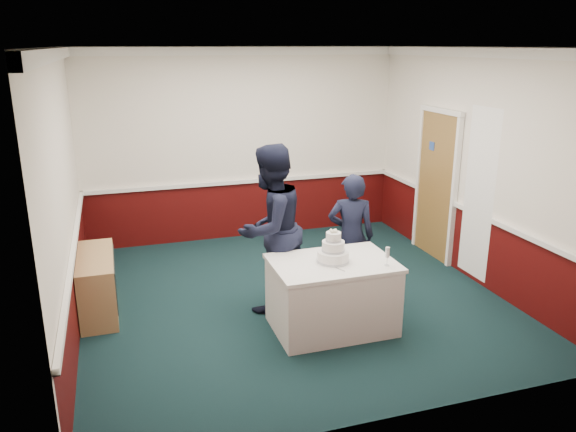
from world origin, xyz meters
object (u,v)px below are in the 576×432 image
object	(u,v)px
wedding_cake	(333,252)
cake_knife	(337,268)
champagne_flute	(387,253)
person_woman	(351,236)
sideboard	(98,284)
person_man	(270,229)
cake_table	(332,294)

from	to	relation	value
wedding_cake	cake_knife	distance (m)	0.23
wedding_cake	champagne_flute	distance (m)	0.57
cake_knife	person_woman	xyz separation A→B (m)	(0.56, 0.93, -0.01)
sideboard	champagne_flute	world-z (taller)	champagne_flute
champagne_flute	cake_knife	bearing A→B (deg)	171.42
person_man	wedding_cake	bearing A→B (deg)	90.49
cake_table	person_man	size ratio (longest dim) A/B	0.67
person_man	champagne_flute	bearing A→B (deg)	100.73
cake_table	cake_knife	bearing A→B (deg)	-98.53
sideboard	wedding_cake	world-z (taller)	wedding_cake
cake_knife	person_man	bearing A→B (deg)	93.86
wedding_cake	person_man	size ratio (longest dim) A/B	0.18
cake_knife	sideboard	bearing A→B (deg)	126.93
wedding_cake	person_man	world-z (taller)	person_man
wedding_cake	person_woman	bearing A→B (deg)	53.94
person_woman	sideboard	bearing A→B (deg)	11.76
sideboard	wedding_cake	xyz separation A→B (m)	(2.46, -1.19, 0.55)
person_woman	cake_knife	bearing A→B (deg)	79.46
cake_table	champagne_flute	world-z (taller)	champagne_flute
wedding_cake	cake_knife	bearing A→B (deg)	-98.53
sideboard	cake_knife	xyz separation A→B (m)	(2.43, -1.39, 0.44)
wedding_cake	person_man	xyz separation A→B (m)	(-0.50, 0.72, 0.08)
champagne_flute	person_man	xyz separation A→B (m)	(-1.00, 1.00, 0.06)
cake_table	wedding_cake	xyz separation A→B (m)	(0.00, 0.00, 0.50)
person_man	person_woman	distance (m)	1.05
person_man	sideboard	bearing A→B (deg)	-48.00
person_woman	wedding_cake	bearing A→B (deg)	74.52
person_woman	champagne_flute	bearing A→B (deg)	108.78
champagne_flute	person_man	distance (m)	1.41
wedding_cake	cake_knife	xyz separation A→B (m)	(-0.03, -0.20, -0.11)
champagne_flute	person_man	size ratio (longest dim) A/B	0.10
wedding_cake	champagne_flute	bearing A→B (deg)	-29.25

